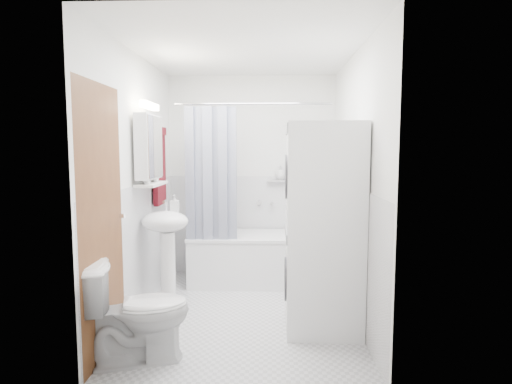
{
  "coord_description": "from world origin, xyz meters",
  "views": [
    {
      "loc": [
        0.24,
        -3.88,
        1.53
      ],
      "look_at": [
        0.1,
        0.15,
        1.12
      ],
      "focal_mm": 30.0,
      "sensor_mm": 36.0,
      "label": 1
    }
  ],
  "objects_px": {
    "bathtub": "(254,256)",
    "sink": "(166,237)",
    "toilet": "(137,312)",
    "washer_dryer": "(323,228)"
  },
  "relations": [
    {
      "from": "bathtub",
      "to": "sink",
      "type": "height_order",
      "value": "sink"
    },
    {
      "from": "bathtub",
      "to": "toilet",
      "type": "xyz_separation_m",
      "value": [
        -0.77,
        -1.87,
        0.06
      ]
    },
    {
      "from": "bathtub",
      "to": "washer_dryer",
      "type": "height_order",
      "value": "washer_dryer"
    },
    {
      "from": "sink",
      "to": "toilet",
      "type": "height_order",
      "value": "sink"
    },
    {
      "from": "bathtub",
      "to": "sink",
      "type": "relative_size",
      "value": 1.41
    },
    {
      "from": "bathtub",
      "to": "toilet",
      "type": "bearing_deg",
      "value": -112.35
    },
    {
      "from": "washer_dryer",
      "to": "toilet",
      "type": "distance_m",
      "value": 1.61
    },
    {
      "from": "bathtub",
      "to": "sink",
      "type": "distance_m",
      "value": 1.24
    },
    {
      "from": "sink",
      "to": "washer_dryer",
      "type": "distance_m",
      "value": 1.49
    },
    {
      "from": "washer_dryer",
      "to": "toilet",
      "type": "xyz_separation_m",
      "value": [
        -1.4,
        -0.63,
        -0.51
      ]
    }
  ]
}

